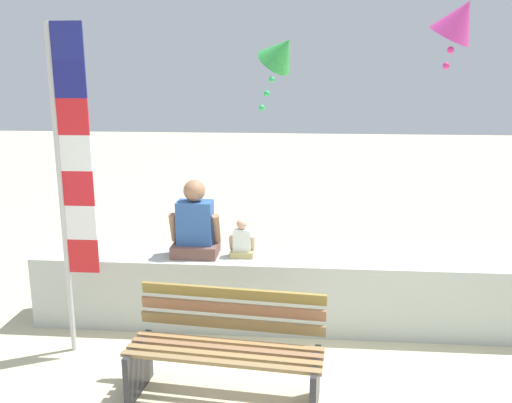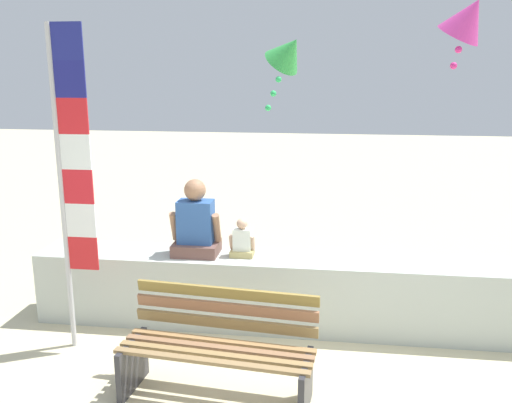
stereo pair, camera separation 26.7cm
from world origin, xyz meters
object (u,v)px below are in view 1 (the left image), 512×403
Objects in this scene: park_bench at (226,351)px; flag_banner at (70,172)px; kite_green at (281,52)px; kite_magenta at (459,19)px; person_child at (242,242)px; person_adult at (195,226)px.

flag_banner reaches higher than park_bench.
kite_magenta is at bearing -14.61° from kite_green.
person_child is 3.68m from kite_magenta.
person_adult is at bearing 35.67° from flag_banner.
kite_green reaches higher than park_bench.
flag_banner is 3.44× the size of kite_magenta.
person_child is (0.50, 0.00, -0.16)m from person_adult.
kite_green is at bearing 56.37° from flag_banner.
flag_banner is 4.74m from kite_magenta.
kite_magenta is (2.43, 1.46, 2.35)m from person_child.
park_bench is 1.85× the size of kite_magenta.
person_child reaches higher than park_bench.
person_child is at bearing -149.10° from kite_magenta.
person_adult is 0.76× the size of kite_green.
flag_banner is at bearing -154.33° from person_child.
park_bench is at bearing -95.10° from kite_green.
flag_banner is at bearing 156.93° from park_bench.
kite_green is at bearing 81.11° from person_child.
kite_magenta reaches higher than kite_green.
person_child is 0.13× the size of flag_banner.
kite_magenta is (2.93, 1.46, 2.19)m from person_adult.
person_child is 2.85m from kite_green.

